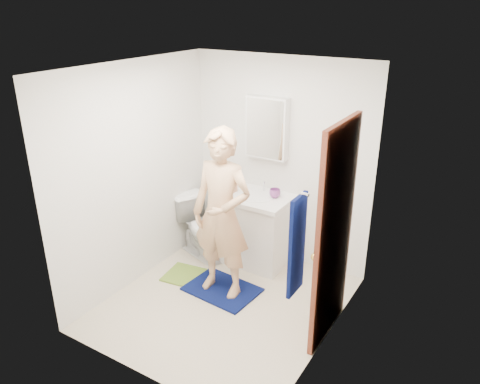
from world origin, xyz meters
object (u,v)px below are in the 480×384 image
object	(u,v)px
vanity_cabinet	(256,231)
soap_dispenser	(233,184)
toilet	(203,228)
towel	(297,246)
medicine_cabinet	(267,128)
toothbrush_cup	(275,193)
man	(222,214)

from	to	relation	value
vanity_cabinet	soap_dispenser	bearing A→B (deg)	-175.75
toilet	towel	bearing A→B (deg)	-106.60
vanity_cabinet	medicine_cabinet	distance (m)	1.22
vanity_cabinet	soap_dispenser	xyz separation A→B (m)	(-0.30, -0.02, 0.54)
towel	toilet	distance (m)	2.37
soap_dispenser	vanity_cabinet	bearing A→B (deg)	4.25
soap_dispenser	towel	bearing A→B (deg)	-44.66
toothbrush_cup	medicine_cabinet	bearing A→B (deg)	142.93
soap_dispenser	toothbrush_cup	world-z (taller)	soap_dispenser
towel	toothbrush_cup	distance (m)	1.88
towel	toilet	size ratio (longest dim) A/B	1.08
vanity_cabinet	toilet	xyz separation A→B (m)	(-0.62, -0.21, -0.03)
medicine_cabinet	towel	bearing A→B (deg)	-55.39
towel	soap_dispenser	world-z (taller)	towel
vanity_cabinet	soap_dispenser	world-z (taller)	soap_dispenser
vanity_cabinet	soap_dispenser	distance (m)	0.62
vanity_cabinet	toothbrush_cup	bearing A→B (deg)	20.64
man	vanity_cabinet	bearing A→B (deg)	89.05
toilet	soap_dispenser	size ratio (longest dim) A/B	4.25
medicine_cabinet	toothbrush_cup	bearing A→B (deg)	-37.07
soap_dispenser	toothbrush_cup	bearing A→B (deg)	11.02
vanity_cabinet	toilet	world-z (taller)	vanity_cabinet
toilet	man	bearing A→B (deg)	-111.10
medicine_cabinet	toothbrush_cup	xyz separation A→B (m)	(0.20, -0.15, -0.70)
toilet	toothbrush_cup	xyz separation A→B (m)	(0.82, 0.29, 0.53)
toilet	toothbrush_cup	bearing A→B (deg)	-51.97
towel	medicine_cabinet	bearing A→B (deg)	124.61
vanity_cabinet	medicine_cabinet	size ratio (longest dim) A/B	1.14
soap_dispenser	toothbrush_cup	size ratio (longest dim) A/B	1.37
towel	soap_dispenser	xyz separation A→B (m)	(-1.48, 1.46, -0.31)
soap_dispenser	man	xyz separation A→B (m)	(0.32, -0.72, -0.02)
toothbrush_cup	vanity_cabinet	bearing A→B (deg)	-159.36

